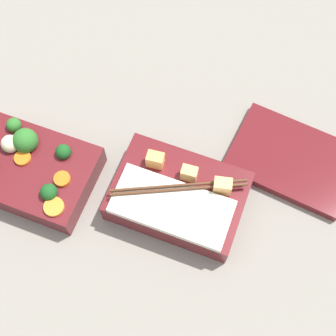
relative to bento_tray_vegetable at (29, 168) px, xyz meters
The scene contains 4 objects.
ground_plane 0.14m from the bento_tray_vegetable, ahead, with size 3.00×3.00×0.00m, color gray.
bento_tray_vegetable is the anchor object (origin of this frame).
bento_tray_rice 0.26m from the bento_tray_vegetable, ahead, with size 0.22×0.15×0.08m.
bento_lid 0.47m from the bento_tray_vegetable, 24.03° to the left, with size 0.22×0.15×0.02m, color maroon.
Camera 1 is at (0.21, -0.26, 0.77)m, focal length 50.00 mm.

